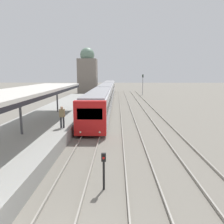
% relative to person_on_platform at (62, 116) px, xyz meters
% --- Properties ---
extents(platform_canopy, '(4.00, 22.68, 2.98)m').
position_rel_person_on_platform_xyz_m(platform_canopy, '(-2.29, -1.83, 1.91)').
color(platform_canopy, beige).
rests_on(platform_canopy, station_platform).
extents(person_on_platform, '(0.40, 0.22, 1.66)m').
position_rel_person_on_platform_xyz_m(person_on_platform, '(0.00, 0.00, 0.00)').
color(person_on_platform, '#2D2D33').
rests_on(person_on_platform, station_platform).
extents(train_near, '(2.53, 48.20, 3.10)m').
position_rel_person_on_platform_xyz_m(train_near, '(2.08, 24.26, -0.17)').
color(train_near, red).
rests_on(train_near, ground_plane).
extents(signal_post_near, '(0.20, 0.21, 1.67)m').
position_rel_person_on_platform_xyz_m(signal_post_near, '(3.61, -7.26, -0.84)').
color(signal_post_near, black).
rests_on(signal_post_near, ground_plane).
extents(signal_mast_far, '(0.28, 0.29, 4.85)m').
position_rel_person_on_platform_xyz_m(signal_mast_far, '(10.15, 35.78, 1.18)').
color(signal_mast_far, gray).
rests_on(signal_mast_far, ground_plane).
extents(distant_domed_building, '(4.67, 4.67, 11.47)m').
position_rel_person_on_platform_xyz_m(distant_domed_building, '(-3.42, 40.19, 3.51)').
color(distant_domed_building, slate).
rests_on(distant_domed_building, ground_plane).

